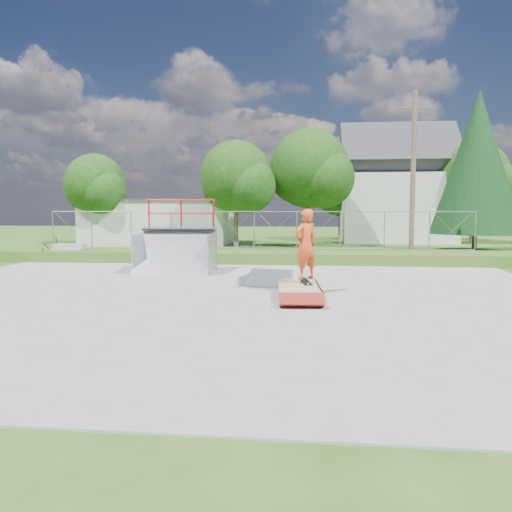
{
  "coord_description": "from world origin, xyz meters",
  "views": [
    {
      "loc": [
        2.67,
        -12.82,
        2.32
      ],
      "look_at": [
        1.19,
        0.5,
        1.1
      ],
      "focal_mm": 35.0,
      "sensor_mm": 36.0,
      "label": 1
    }
  ],
  "objects_px": {
    "quarter_pipe": "(175,236)",
    "skater": "(306,247)",
    "grind_box": "(299,291)",
    "flat_bank_ramp": "(266,279)"
  },
  "relations": [
    {
      "from": "grind_box",
      "to": "quarter_pipe",
      "type": "distance_m",
      "value": 6.7
    },
    {
      "from": "grind_box",
      "to": "flat_bank_ramp",
      "type": "relative_size",
      "value": 1.59
    },
    {
      "from": "grind_box",
      "to": "skater",
      "type": "xyz_separation_m",
      "value": [
        0.17,
        0.33,
        1.17
      ]
    },
    {
      "from": "grind_box",
      "to": "skater",
      "type": "bearing_deg",
      "value": 58.48
    },
    {
      "from": "quarter_pipe",
      "to": "skater",
      "type": "height_order",
      "value": "quarter_pipe"
    },
    {
      "from": "skater",
      "to": "flat_bank_ramp",
      "type": "bearing_deg",
      "value": -91.38
    },
    {
      "from": "quarter_pipe",
      "to": "grind_box",
      "type": "bearing_deg",
      "value": -47.29
    },
    {
      "from": "quarter_pipe",
      "to": "skater",
      "type": "relative_size",
      "value": 1.44
    },
    {
      "from": "quarter_pipe",
      "to": "skater",
      "type": "bearing_deg",
      "value": -44.11
    },
    {
      "from": "grind_box",
      "to": "flat_bank_ramp",
      "type": "height_order",
      "value": "flat_bank_ramp"
    }
  ]
}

